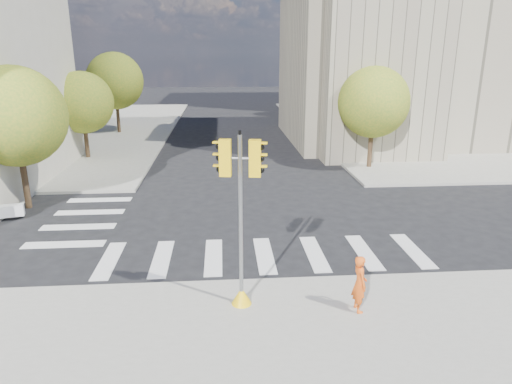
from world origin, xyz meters
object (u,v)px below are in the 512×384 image
traffic_signal (241,235)px  lamp_near (362,88)px  lamp_far (319,77)px  photographer (360,284)px

traffic_signal → lamp_near: bearing=73.5°
lamp_far → photographer: (-5.92, -34.00, -3.63)m
lamp_near → photographer: lamp_near is taller
lamp_near → lamp_far: bearing=90.0°
traffic_signal → photographer: size_ratio=3.05×
traffic_signal → photographer: bearing=-1.7°
lamp_far → traffic_signal: 34.71m
traffic_signal → lamp_far: bearing=83.4°
photographer → lamp_near: bearing=-20.1°
lamp_near → lamp_far: (0.00, 14.00, 0.00)m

